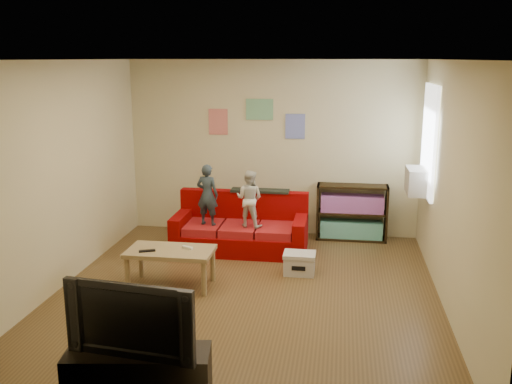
# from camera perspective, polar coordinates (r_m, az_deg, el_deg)

# --- Properties ---
(room_shell) EXTENTS (4.52, 5.02, 2.72)m
(room_shell) POSITION_cam_1_polar(r_m,az_deg,el_deg) (6.44, -1.06, 0.98)
(room_shell) COLOR brown
(room_shell) RESTS_ON ground
(sofa) EXTENTS (1.90, 0.87, 0.84)m
(sofa) POSITION_cam_1_polar(r_m,az_deg,el_deg) (8.28, -1.49, -3.86)
(sofa) COLOR #790303
(sofa) RESTS_ON ground
(child_a) EXTENTS (0.35, 0.26, 0.87)m
(child_a) POSITION_cam_1_polar(r_m,az_deg,el_deg) (8.07, -4.88, -0.27)
(child_a) COLOR #263139
(child_a) RESTS_ON sofa
(child_b) EXTENTS (0.45, 0.39, 0.80)m
(child_b) POSITION_cam_1_polar(r_m,az_deg,el_deg) (7.96, -0.67, -0.67)
(child_b) COLOR beige
(child_b) RESTS_ON sofa
(coffee_table) EXTENTS (1.04, 0.57, 0.47)m
(coffee_table) POSITION_cam_1_polar(r_m,az_deg,el_deg) (7.01, -8.55, -6.21)
(coffee_table) COLOR #9C8458
(coffee_table) RESTS_ON ground
(remote) EXTENTS (0.20, 0.12, 0.02)m
(remote) POSITION_cam_1_polar(r_m,az_deg,el_deg) (6.95, -10.84, -5.79)
(remote) COLOR black
(remote) RESTS_ON coffee_table
(game_controller) EXTENTS (0.15, 0.09, 0.03)m
(game_controller) POSITION_cam_1_polar(r_m,az_deg,el_deg) (6.97, -6.87, -5.55)
(game_controller) COLOR silver
(game_controller) RESTS_ON coffee_table
(bookshelf) EXTENTS (1.06, 0.32, 0.85)m
(bookshelf) POSITION_cam_1_polar(r_m,az_deg,el_deg) (8.82, 9.54, -2.31)
(bookshelf) COLOR black
(bookshelf) RESTS_ON ground
(window) EXTENTS (0.04, 1.08, 1.48)m
(window) POSITION_cam_1_polar(r_m,az_deg,el_deg) (8.01, 16.92, 4.95)
(window) COLOR white
(window) RESTS_ON room_shell
(ac_unit) EXTENTS (0.28, 0.55, 0.35)m
(ac_unit) POSITION_cam_1_polar(r_m,az_deg,el_deg) (8.09, 15.81, 1.06)
(ac_unit) COLOR #B7B2A3
(ac_unit) RESTS_ON window
(artwork_left) EXTENTS (0.30, 0.01, 0.40)m
(artwork_left) POSITION_cam_1_polar(r_m,az_deg,el_deg) (8.94, -3.80, 7.02)
(artwork_left) COLOR #D87266
(artwork_left) RESTS_ON room_shell
(artwork_center) EXTENTS (0.42, 0.01, 0.32)m
(artwork_center) POSITION_cam_1_polar(r_m,az_deg,el_deg) (8.81, 0.35, 8.26)
(artwork_center) COLOR #72B27F
(artwork_center) RESTS_ON room_shell
(artwork_right) EXTENTS (0.30, 0.01, 0.38)m
(artwork_right) POSITION_cam_1_polar(r_m,az_deg,el_deg) (8.77, 3.93, 6.57)
(artwork_right) COLOR #727FCC
(artwork_right) RESTS_ON room_shell
(file_box) EXTENTS (0.41, 0.31, 0.28)m
(file_box) POSITION_cam_1_polar(r_m,az_deg,el_deg) (7.41, 4.36, -7.11)
(file_box) COLOR beige
(file_box) RESTS_ON ground
(tv_stand) EXTENTS (1.20, 0.55, 0.43)m
(tv_stand) POSITION_cam_1_polar(r_m,az_deg,el_deg) (4.93, -11.65, -17.55)
(tv_stand) COLOR black
(tv_stand) RESTS_ON ground
(television) EXTENTS (1.09, 0.27, 0.62)m
(television) POSITION_cam_1_polar(r_m,az_deg,el_deg) (4.68, -11.96, -11.99)
(television) COLOR black
(television) RESTS_ON tv_stand
(tissue) EXTENTS (0.10, 0.10, 0.10)m
(tissue) POSITION_cam_1_polar(r_m,az_deg,el_deg) (7.99, 5.38, -6.31)
(tissue) COLOR silver
(tissue) RESTS_ON ground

